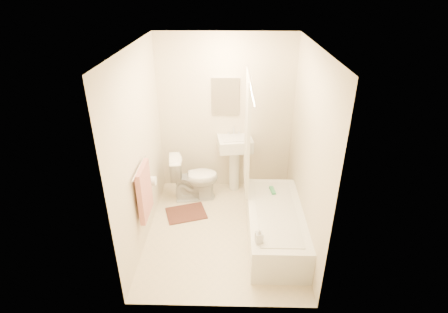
{
  "coord_description": "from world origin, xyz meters",
  "views": [
    {
      "loc": [
        0.1,
        -3.71,
        3.04
      ],
      "look_at": [
        0.0,
        0.25,
        1.0
      ],
      "focal_mm": 28.0,
      "sensor_mm": 36.0,
      "label": 1
    }
  ],
  "objects_px": {
    "toilet": "(194,178)",
    "sink": "(235,162)",
    "bathtub": "(275,225)",
    "bath_mat": "(186,213)",
    "soap_bottle": "(259,236)"
  },
  "relations": [
    {
      "from": "bath_mat",
      "to": "soap_bottle",
      "type": "distance_m",
      "value": 1.53
    },
    {
      "from": "bathtub",
      "to": "bath_mat",
      "type": "bearing_deg",
      "value": 157.07
    },
    {
      "from": "toilet",
      "to": "soap_bottle",
      "type": "relative_size",
      "value": 4.05
    },
    {
      "from": "toilet",
      "to": "bath_mat",
      "type": "distance_m",
      "value": 0.55
    },
    {
      "from": "sink",
      "to": "bathtub",
      "type": "relative_size",
      "value": 0.63
    },
    {
      "from": "toilet",
      "to": "bath_mat",
      "type": "height_order",
      "value": "toilet"
    },
    {
      "from": "bath_mat",
      "to": "soap_bottle",
      "type": "xyz_separation_m",
      "value": [
        0.96,
        -1.08,
        0.52
      ]
    },
    {
      "from": "sink",
      "to": "soap_bottle",
      "type": "height_order",
      "value": "sink"
    },
    {
      "from": "soap_bottle",
      "to": "sink",
      "type": "bearing_deg",
      "value": 98.49
    },
    {
      "from": "sink",
      "to": "bath_mat",
      "type": "xyz_separation_m",
      "value": [
        -0.69,
        -0.68,
        -0.48
      ]
    },
    {
      "from": "toilet",
      "to": "sink",
      "type": "bearing_deg",
      "value": -75.79
    },
    {
      "from": "toilet",
      "to": "bathtub",
      "type": "xyz_separation_m",
      "value": [
        1.12,
        -0.94,
        -0.14
      ]
    },
    {
      "from": "sink",
      "to": "bath_mat",
      "type": "bearing_deg",
      "value": -144.04
    },
    {
      "from": "bathtub",
      "to": "bath_mat",
      "type": "relative_size",
      "value": 2.84
    },
    {
      "from": "toilet",
      "to": "bathtub",
      "type": "relative_size",
      "value": 0.46
    }
  ]
}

